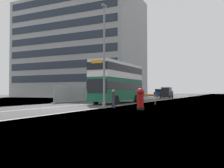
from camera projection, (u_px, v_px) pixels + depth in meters
The scene contains 13 objects.
ground at pixel (64, 110), 19.74m from camera, with size 140.00×280.00×0.10m.
double_decker_bus at pixel (118, 82), 29.94m from camera, with size 2.93×10.28×4.84m.
lamppost_foreground at pixel (104, 59), 21.08m from camera, with size 0.29×0.70×8.89m.
red_pillar_postbox at pixel (140, 98), 19.25m from camera, with size 0.59×0.59×1.68m.
roadworks_barrier at pixel (147, 98), 27.12m from camera, with size 1.86×0.75×1.09m.
construction_site_fence at pixel (101, 94), 39.66m from camera, with size 0.44×24.00×2.20m.
car_oncoming_near at pixel (134, 94), 46.40m from camera, with size 2.06×4.20×2.08m.
car_receding_mid at pixel (167, 93), 51.72m from camera, with size 2.07×4.20×2.26m.
car_receding_far at pixel (160, 93), 61.49m from camera, with size 2.01×4.14×2.00m.
bare_tree_far_verge_near at pixel (90, 86), 52.09m from camera, with size 2.90×2.02×5.43m.
bare_tree_far_verge_mid at pixel (127, 87), 70.41m from camera, with size 2.86×3.11×5.48m.
pedestrian_at_kerb at pixel (113, 99), 21.64m from camera, with size 0.34×0.34×1.60m.
backdrop_office_block at pixel (79, 50), 63.67m from camera, with size 31.22×16.81×24.27m.
Camera 1 is at (12.62, -16.07, 1.43)m, focal length 39.61 mm.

